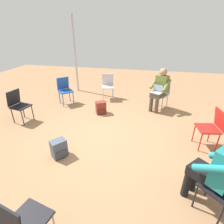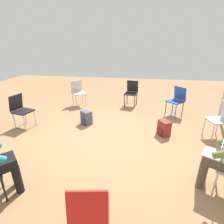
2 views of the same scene
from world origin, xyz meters
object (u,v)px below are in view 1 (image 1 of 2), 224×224
object	(u,v)px
chair_south	(212,126)
chair_east	(108,85)
person_in_teal	(216,168)
backpack_near_laptop_user	(59,149)
chair_southeast	(162,92)
person_with_laptop	(160,88)
chair_west	(21,223)
chair_north	(18,104)
backpack_by_empty_chair	(101,108)
chair_northeast	(65,89)

from	to	relation	value
chair_south	chair_east	bearing A→B (deg)	39.88
person_in_teal	backpack_near_laptop_user	xyz separation A→B (m)	(0.55, 2.52, -0.54)
chair_southeast	person_with_laptop	bearing A→B (deg)	90.00
chair_southeast	chair_west	distance (m)	4.60
chair_southeast	person_with_laptop	world-z (taller)	person_with_laptop
chair_southeast	person_in_teal	world-z (taller)	person_in_teal
chair_north	chair_east	distance (m)	2.82
chair_south	backpack_near_laptop_user	bearing A→B (deg)	97.62
chair_east	chair_west	size ratio (longest dim) A/B	1.00
person_in_teal	chair_north	bearing A→B (deg)	111.87
chair_north	backpack_by_empty_chair	bearing A→B (deg)	124.51
chair_east	chair_northeast	bearing A→B (deg)	15.84
chair_east	backpack_by_empty_chair	xyz separation A→B (m)	(-1.21, -0.07, -0.34)
backpack_near_laptop_user	chair_southeast	bearing A→B (deg)	-36.14
chair_north	chair_west	distance (m)	3.39
chair_northeast	chair_southeast	xyz separation A→B (m)	(0.29, -3.03, 0.00)
person_in_teal	backpack_near_laptop_user	bearing A→B (deg)	121.14
backpack_near_laptop_user	chair_south	bearing A→B (deg)	-72.39
chair_south	chair_southeast	bearing A→B (deg)	16.32
chair_east	chair_southeast	world-z (taller)	same
chair_northeast	person_with_laptop	size ratio (longest dim) A/B	0.69
chair_east	person_in_teal	size ratio (longest dim) A/B	0.69
backpack_near_laptop_user	chair_north	bearing A→B (deg)	56.40
chair_south	chair_north	bearing A→B (deg)	77.81
chair_west	person_with_laptop	bearing A→B (deg)	83.34
person_with_laptop	chair_northeast	bearing A→B (deg)	31.87
person_in_teal	backpack_near_laptop_user	distance (m)	2.63
chair_west	backpack_near_laptop_user	bearing A→B (deg)	118.41
chair_south	backpack_by_empty_chair	distance (m)	2.84
chair_southeast	chair_north	bearing A→B (deg)	53.34
person_with_laptop	person_in_teal	world-z (taller)	same
chair_west	backpack_by_empty_chair	bearing A→B (deg)	105.12
chair_southeast	backpack_near_laptop_user	bearing A→B (deg)	82.94
backpack_by_empty_chair	chair_east	bearing A→B (deg)	3.20
chair_east	chair_south	distance (m)	3.51
chair_south	backpack_near_laptop_user	distance (m)	3.08
chair_northeast	person_with_laptop	world-z (taller)	person_with_laptop
chair_north	backpack_near_laptop_user	size ratio (longest dim) A/B	2.36
chair_north	chair_northeast	size ratio (longest dim) A/B	1.00
chair_southeast	person_in_teal	bearing A→B (deg)	127.73
chair_north	chair_south	bearing A→B (deg)	98.21
chair_southeast	chair_south	distance (m)	2.04
chair_southeast	chair_east	bearing A→B (deg)	15.49
chair_east	person_in_teal	world-z (taller)	person_in_teal
chair_west	person_with_laptop	world-z (taller)	person_with_laptop
chair_northeast	chair_west	distance (m)	4.28
chair_north	chair_west	xyz separation A→B (m)	(-2.67, -2.09, 0.00)
chair_northeast	chair_east	bearing A→B (deg)	165.17
chair_west	person_with_laptop	xyz separation A→B (m)	(4.17, -1.50, 0.20)
chair_north	chair_southeast	size ratio (longest dim) A/B	1.00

